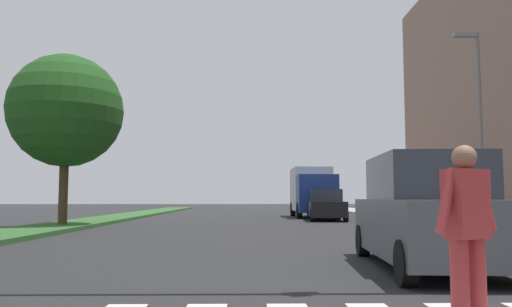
# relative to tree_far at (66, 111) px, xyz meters

# --- Properties ---
(ground_plane) EXTENTS (140.00, 140.00, 0.00)m
(ground_plane) POSITION_rel_tree_far_xyz_m (8.34, 7.26, -4.76)
(ground_plane) COLOR #262628
(median_strip) EXTENTS (2.52, 64.00, 0.15)m
(median_strip) POSITION_rel_tree_far_xyz_m (-0.01, 5.26, -4.69)
(median_strip) COLOR #2D5B28
(median_strip) RESTS_ON ground_plane
(tree_far) EXTENTS (4.62, 4.62, 6.94)m
(tree_far) POSITION_rel_tree_far_xyz_m (0.00, 0.00, 0.00)
(tree_far) COLOR #4C3823
(tree_far) RESTS_ON median_strip
(sidewalk_right) EXTENTS (3.00, 64.00, 0.15)m
(sidewalk_right) POSITION_rel_tree_far_xyz_m (16.93, 5.26, -4.69)
(sidewalk_right) COLOR #9E9991
(sidewalk_right) RESTS_ON ground_plane
(street_lamp_right) EXTENTS (1.02, 0.24, 7.50)m
(street_lamp_right) POSITION_rel_tree_far_xyz_m (16.34, -1.54, -0.17)
(street_lamp_right) COLOR slate
(street_lamp_right) RESTS_ON sidewalk_right
(pedestrian_performer) EXTENTS (0.71, 0.41, 1.69)m
(pedestrian_performer) POSITION_rel_tree_far_xyz_m (9.41, -16.36, -3.83)
(pedestrian_performer) COLOR #B23333
(pedestrian_performer) RESTS_ON ground_plane
(suv_crossing) EXTENTS (2.23, 4.71, 1.97)m
(suv_crossing) POSITION_rel_tree_far_xyz_m (10.62, -11.99, -3.83)
(suv_crossing) COLOR #474C51
(suv_crossing) RESTS_ON ground_plane
(sedan_midblock) EXTENTS (2.16, 4.27, 1.66)m
(sedan_midblock) POSITION_rel_tree_far_xyz_m (11.66, 6.51, -3.99)
(sedan_midblock) COLOR black
(sedan_midblock) RESTS_ON ground_plane
(truck_box_delivery) EXTENTS (2.40, 6.20, 3.10)m
(truck_box_delivery) POSITION_rel_tree_far_xyz_m (11.53, 11.31, -3.13)
(truck_box_delivery) COLOR navy
(truck_box_delivery) RESTS_ON ground_plane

